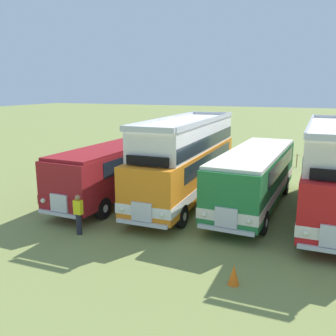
{
  "coord_description": "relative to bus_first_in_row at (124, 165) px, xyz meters",
  "views": [
    {
      "loc": [
        -4.4,
        -18.2,
        6.09
      ],
      "look_at": [
        -11.75,
        -0.39,
        1.84
      ],
      "focal_mm": 39.41,
      "sensor_mm": 36.0,
      "label": 1
    }
  ],
  "objects": [
    {
      "name": "bus_fourth_in_row",
      "position": [
        10.89,
        0.49,
        0.6
      ],
      "size": [
        2.66,
        10.9,
        4.52
      ],
      "color": "red",
      "rests_on": "ground"
    },
    {
      "name": "bus_third_in_row",
      "position": [
        7.26,
        0.5,
        -0.0
      ],
      "size": [
        3.01,
        10.22,
        2.99
      ],
      "color": "#237538",
      "rests_on": "ground"
    },
    {
      "name": "marshal_person",
      "position": [
        1.1,
        -5.94,
        -0.87
      ],
      "size": [
        0.36,
        0.24,
        1.73
      ],
      "color": "#23232D",
      "rests_on": "ground"
    },
    {
      "name": "bus_first_in_row",
      "position": [
        0.0,
        0.0,
        0.0
      ],
      "size": [
        2.92,
        11.17,
        2.99
      ],
      "color": "maroon",
      "rests_on": "ground"
    },
    {
      "name": "cone_near_end",
      "position": [
        8.01,
        -7.47,
        -1.42
      ],
      "size": [
        0.36,
        0.36,
        0.67
      ],
      "primitive_type": "cone",
      "color": "orange",
      "rests_on": "ground"
    },
    {
      "name": "bus_second_in_row",
      "position": [
        3.63,
        0.43,
        0.61
      ],
      "size": [
        2.69,
        11.13,
        4.52
      ],
      "color": "orange",
      "rests_on": "ground"
    }
  ]
}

